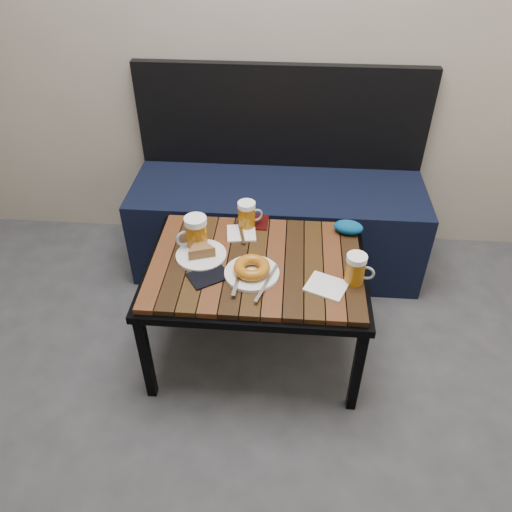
# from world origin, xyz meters

# --- Properties ---
(bench) EXTENTS (1.40, 0.50, 0.95)m
(bench) POSITION_xyz_m (0.08, 1.76, 0.27)
(bench) COLOR black
(bench) RESTS_ON ground
(cafe_table) EXTENTS (0.84, 0.62, 0.47)m
(cafe_table) POSITION_xyz_m (0.02, 1.14, 0.43)
(cafe_table) COLOR black
(cafe_table) RESTS_ON ground
(beer_mug_left) EXTENTS (0.13, 0.11, 0.14)m
(beer_mug_left) POSITION_xyz_m (-0.22, 1.21, 0.54)
(beer_mug_left) COLOR #9A5A0C
(beer_mug_left) RESTS_ON cafe_table
(beer_mug_centre) EXTENTS (0.11, 0.09, 0.12)m
(beer_mug_centre) POSITION_xyz_m (-0.04, 1.37, 0.53)
(beer_mug_centre) COLOR #9A5A0C
(beer_mug_centre) RESTS_ON cafe_table
(beer_mug_right) EXTENTS (0.11, 0.08, 0.12)m
(beer_mug_right) POSITION_xyz_m (0.38, 1.05, 0.53)
(beer_mug_right) COLOR #9A5A0C
(beer_mug_right) RESTS_ON cafe_table
(plate_pie) EXTENTS (0.19, 0.19, 0.05)m
(plate_pie) POSITION_xyz_m (-0.19, 1.15, 0.49)
(plate_pie) COLOR white
(plate_pie) RESTS_ON cafe_table
(plate_bagel) EXTENTS (0.20, 0.26, 0.06)m
(plate_bagel) POSITION_xyz_m (0.01, 1.06, 0.49)
(plate_bagel) COLOR white
(plate_bagel) RESTS_ON cafe_table
(napkin_left) EXTENTS (0.13, 0.15, 0.01)m
(napkin_left) POSITION_xyz_m (-0.06, 1.31, 0.48)
(napkin_left) COLOR white
(napkin_left) RESTS_ON cafe_table
(napkin_right) EXTENTS (0.17, 0.16, 0.01)m
(napkin_right) POSITION_xyz_m (0.28, 1.01, 0.48)
(napkin_right) COLOR white
(napkin_right) RESTS_ON cafe_table
(passport_navy) EXTENTS (0.17, 0.16, 0.01)m
(passport_navy) POSITION_xyz_m (-0.15, 1.04, 0.48)
(passport_navy) COLOR black
(passport_navy) RESTS_ON cafe_table
(passport_burgundy) EXTENTS (0.08, 0.11, 0.01)m
(passport_burgundy) POSITION_xyz_m (0.01, 1.40, 0.47)
(passport_burgundy) COLOR black
(passport_burgundy) RESTS_ON cafe_table
(knit_pouch) EXTENTS (0.13, 0.10, 0.05)m
(knit_pouch) POSITION_xyz_m (0.38, 1.36, 0.50)
(knit_pouch) COLOR navy
(knit_pouch) RESTS_ON cafe_table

